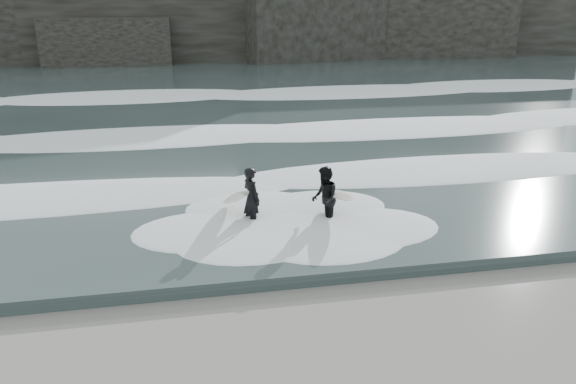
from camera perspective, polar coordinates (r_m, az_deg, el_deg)
name	(u,v)px	position (r m, az deg, el deg)	size (l,w,h in m)	color
ground	(364,380)	(9.32, 7.69, -18.40)	(120.00, 120.00, 0.00)	#865C50
sea	(220,87)	(36.45, -6.90, 10.50)	(90.00, 52.00, 0.30)	#31403F
headland	(203,3)	(53.00, -8.61, 18.43)	(70.00, 9.00, 10.00)	black
foam_near	(271,180)	(16.98, -1.76, 1.24)	(60.00, 3.20, 0.20)	white
foam_mid	(244,128)	(23.67, -4.50, 6.47)	(60.00, 4.00, 0.24)	white
foam_far	(225,93)	(32.46, -6.38, 9.98)	(60.00, 4.80, 0.30)	white
surfer_left	(248,199)	(14.19, -4.05, -0.66)	(1.11, 1.79, 1.65)	black
surfer_right	(326,198)	(14.23, 3.90, -0.61)	(1.13, 1.96, 1.65)	black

